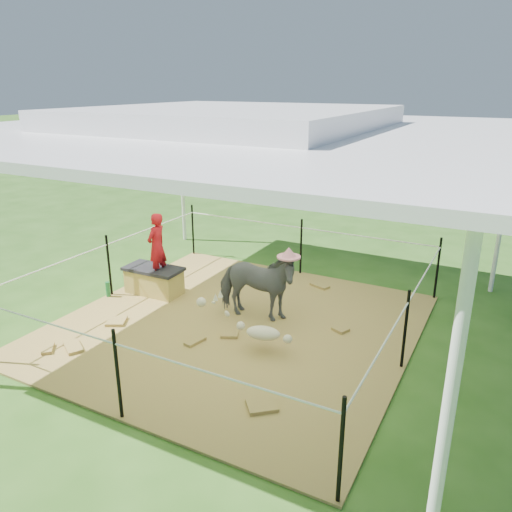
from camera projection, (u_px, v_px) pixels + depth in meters
The scene contains 13 objects.
ground at pixel (236, 327), 6.86m from camera, with size 90.00×90.00×0.00m, color #2D5919.
hay_patch at pixel (236, 326), 6.85m from camera, with size 4.60×4.60×0.03m, color brown.
canopy_tent at pixel (233, 126), 5.97m from camera, with size 6.30×6.30×2.90m.
rope_fence at pixel (235, 284), 6.64m from camera, with size 4.54×4.54×1.00m.
straw_bale at pixel (154, 282), 7.84m from camera, with size 0.85×0.43×0.38m, color #B79C42.
dark_cloth at pixel (153, 269), 7.77m from camera, with size 0.91×0.47×0.05m, color black.
woman at pixel (156, 240), 7.56m from camera, with size 0.37×0.25×1.03m, color red.
green_bottle at pixel (108, 289), 7.73m from camera, with size 0.07×0.07×0.24m, color #186D33.
pony at pixel (256, 286), 6.88m from camera, with size 0.54×1.18×1.00m, color #49494D.
pink_hat at pixel (256, 246), 6.69m from camera, with size 0.31×0.31×0.14m, color pink.
foal at pixel (263, 331), 6.09m from camera, with size 1.02×0.57×0.57m, color beige, non-canonical shape.
picnic_table_near at pixel (450, 192), 13.30m from camera, with size 2.03×1.47×0.85m, color brown.
distant_person at pixel (477, 196), 12.40m from camera, with size 0.50×0.39×1.02m, color blue.
Camera 1 is at (3.13, -5.30, 3.18)m, focal length 35.00 mm.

